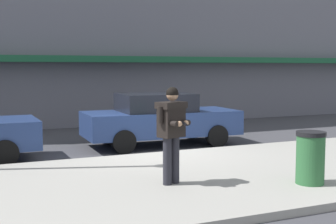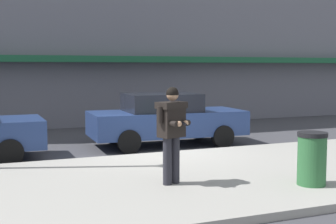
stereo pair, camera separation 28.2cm
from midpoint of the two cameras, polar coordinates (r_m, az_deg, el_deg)
name	(u,v)px [view 1 (the left image)]	position (r m, az deg, el deg)	size (l,w,h in m)	color
ground_plane	(153,156)	(12.20, -2.52, -5.39)	(80.00, 80.00, 0.00)	#3D3D42
sidewalk	(247,172)	(10.14, 8.82, -7.29)	(32.00, 5.30, 0.14)	#99968E
curb_paint_line	(186,153)	(12.64, 1.63, -4.99)	(28.00, 0.12, 0.01)	silver
parked_sedan_mid	(160,119)	(13.71, -1.58, -0.83)	(4.57, 2.07, 1.54)	navy
man_texting_on_phone	(172,125)	(8.58, -0.49, -1.55)	(0.62, 0.65, 1.81)	#23232B
trash_bin	(310,158)	(9.05, 16.11, -5.36)	(0.55, 0.55, 0.98)	#2D6638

